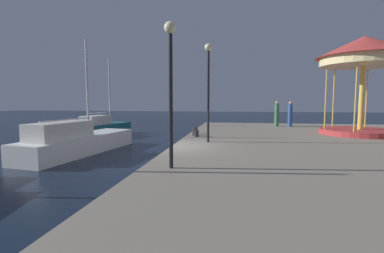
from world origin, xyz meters
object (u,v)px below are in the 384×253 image
Objects in this scene: sailboat_teal at (102,128)px; bollard_south at (195,130)px; person_mid_promenade at (290,115)px; bollard_north at (196,133)px; carousel at (364,60)px; lamp_post_mid_promenade at (208,76)px; person_far_corner at (277,114)px; lamp_post_near_edge at (171,69)px; bollard_center at (194,132)px; sailboat_white at (77,141)px.

sailboat_teal is 15.66× the size of bollard_south.
bollard_south is at bearing -138.04° from person_mid_promenade.
sailboat_teal is at bearing 147.17° from bollard_north.
carousel reaches higher than bollard_north.
carousel is 10.62m from bollard_north.
carousel is 2.95× the size of person_mid_promenade.
lamp_post_mid_promenade is 10.46m from person_far_corner.
lamp_post_near_edge reaches higher than person_far_corner.
bollard_south is 8.18m from person_far_corner.
bollard_south is (-9.69, -1.25, -4.12)m from carousel.
carousel is at bearing -8.75° from sailboat_teal.
bollard_center is 0.20× the size of person_far_corner.
sailboat_teal is 3.23× the size of person_mid_promenade.
carousel is 2.90× the size of person_far_corner.
person_mid_promenade reaches higher than bollard_center.
carousel reaches higher than lamp_post_mid_promenade.
bollard_center is at bearing 113.62° from lamp_post_mid_promenade.
carousel is 7.13m from person_far_corner.
sailboat_white reaches higher than bollard_north.
carousel reaches higher than person_far_corner.
carousel is 13.54m from lamp_post_near_edge.
bollard_north is 0.54m from bollard_center.
sailboat_white is 3.95× the size of person_mid_promenade.
bollard_south is (8.05, -3.98, 0.35)m from sailboat_teal.
bollard_center is at bearing 111.62° from bollard_north.
sailboat_white reaches higher than lamp_post_mid_promenade.
bollard_north is at bearing -130.86° from person_mid_promenade.
person_mid_promenade is (6.48, 6.76, 0.71)m from bollard_center.
lamp_post_near_edge is 10.60× the size of bollard_center.
carousel is 14.29× the size of bollard_north.
sailboat_white is 6.33m from bollard_north.
bollard_north is 1.00× the size of bollard_center.
lamp_post_mid_promenade is 3.92m from bollard_center.
bollard_center is 8.80m from person_far_corner.
carousel is at bearing 7.36° from bollard_south.
bollard_center is (-0.20, 0.50, 0.00)m from bollard_north.
lamp_post_near_edge is 2.15× the size of person_far_corner.
person_far_corner is at bearing 39.12° from sailboat_white.
carousel is 1.22× the size of lamp_post_mid_promenade.
lamp_post_mid_promenade is at bearing -65.84° from bollard_north.
bollard_center is (0.06, -0.88, 0.00)m from bollard_south.
lamp_post_near_edge is at bearing -132.85° from carousel.
carousel is at bearing -48.72° from person_far_corner.
sailboat_teal is at bearing 171.25° from carousel.
lamp_post_near_edge reaches higher than bollard_center.
bollard_south is 1.00× the size of bollard_center.
bollard_south is (-0.26, 1.38, 0.00)m from bollard_north.
person_far_corner is at bearing 131.28° from carousel.
carousel is at bearing 15.59° from bollard_north.
lamp_post_near_edge is 0.91× the size of lamp_post_mid_promenade.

